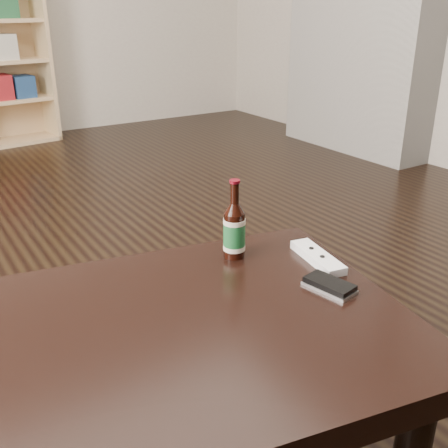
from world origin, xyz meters
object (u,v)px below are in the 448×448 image
coffee_table (114,366)px  beer_bottle (234,230)px  phone (330,285)px  remote (318,257)px

coffee_table → beer_bottle: size_ratio=6.46×
coffee_table → phone: bearing=-9.4°
phone → remote: size_ratio=0.65×
beer_bottle → phone: (0.09, -0.25, -0.06)m
phone → beer_bottle: bearing=98.1°
beer_bottle → coffee_table: bearing=-156.4°
remote → beer_bottle: bearing=150.4°
beer_bottle → remote: beer_bottle is taller
phone → remote: remote is taller
coffee_table → remote: bearing=4.0°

